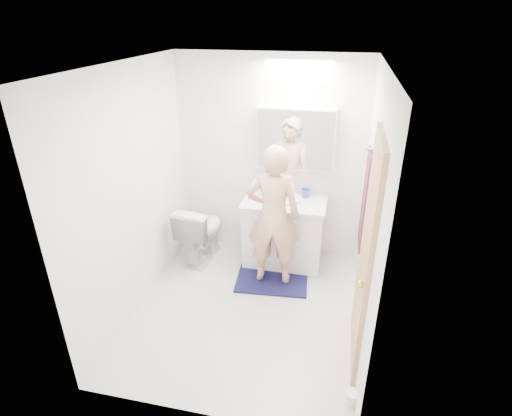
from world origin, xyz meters
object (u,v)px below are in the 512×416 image
(vanity_cabinet, at_px, (284,234))
(toothbrush_cup, at_px, (306,193))
(soap_bottle_a, at_px, (260,185))
(medicine_cabinet, at_px, (296,138))
(toilet_paper_roll, at_px, (352,397))
(toilet, at_px, (201,231))
(soap_bottle_b, at_px, (272,187))
(person, at_px, (273,216))

(vanity_cabinet, height_order, toothbrush_cup, toothbrush_cup)
(soap_bottle_a, distance_m, toothbrush_cup, 0.55)
(medicine_cabinet, height_order, toilet_paper_roll, medicine_cabinet)
(toilet_paper_roll, bearing_deg, toilet, 136.37)
(toothbrush_cup, height_order, toilet_paper_roll, toothbrush_cup)
(medicine_cabinet, relative_size, toilet, 1.19)
(vanity_cabinet, bearing_deg, toothbrush_cup, 36.11)
(vanity_cabinet, distance_m, soap_bottle_b, 0.57)
(vanity_cabinet, relative_size, soap_bottle_a, 4.37)
(toilet, distance_m, toilet_paper_roll, 2.55)
(medicine_cabinet, relative_size, toilet_paper_roll, 8.00)
(person, height_order, toothbrush_cup, person)
(vanity_cabinet, distance_m, toilet_paper_roll, 2.07)
(person, height_order, toilet_paper_roll, person)
(vanity_cabinet, distance_m, soap_bottle_a, 0.64)
(vanity_cabinet, bearing_deg, soap_bottle_a, 155.37)
(medicine_cabinet, bearing_deg, toothbrush_cup, -18.19)
(vanity_cabinet, xyz_separation_m, soap_bottle_a, (-0.33, 0.15, 0.53))
(person, bearing_deg, toilet, -23.30)
(vanity_cabinet, bearing_deg, toilet_paper_roll, -65.79)
(person, xyz_separation_m, toothbrush_cup, (0.28, 0.59, 0.04))
(vanity_cabinet, distance_m, toilet, 1.00)
(person, xyz_separation_m, toilet_paper_roll, (0.90, -1.43, -0.78))
(toilet, xyz_separation_m, person, (0.94, -0.32, 0.46))
(toilet, relative_size, soap_bottle_a, 3.58)
(medicine_cabinet, distance_m, soap_bottle_b, 0.65)
(soap_bottle_a, bearing_deg, person, -65.22)
(soap_bottle_a, height_order, soap_bottle_b, soap_bottle_a)
(soap_bottle_a, bearing_deg, toothbrush_cup, 1.05)
(medicine_cabinet, xyz_separation_m, person, (-0.13, -0.64, -0.67))
(toilet, bearing_deg, soap_bottle_a, -151.67)
(medicine_cabinet, relative_size, soap_bottle_b, 5.18)
(soap_bottle_b, bearing_deg, medicine_cabinet, 6.92)
(soap_bottle_b, relative_size, toilet_paper_roll, 1.54)
(toothbrush_cup, distance_m, toilet_paper_roll, 2.27)
(vanity_cabinet, height_order, medicine_cabinet, medicine_cabinet)
(vanity_cabinet, relative_size, person, 0.57)
(vanity_cabinet, height_order, soap_bottle_a, soap_bottle_a)
(medicine_cabinet, relative_size, person, 0.56)
(person, height_order, soap_bottle_b, person)
(person, relative_size, soap_bottle_a, 7.60)
(medicine_cabinet, height_order, soap_bottle_b, medicine_cabinet)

